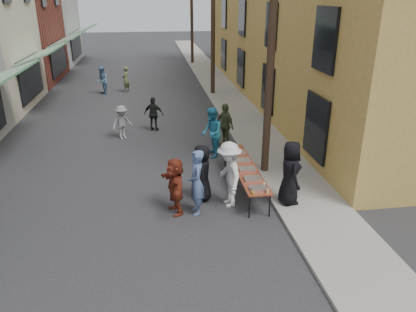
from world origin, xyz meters
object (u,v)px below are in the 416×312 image
object	(u,v)px
utility_pole_mid	(213,18)
server	(290,173)
utility_pole_near	(272,40)
utility_pole_far	(192,10)
guest_front_a	(202,173)
serving_table	(245,168)
guest_front_c	(212,133)
catering_tray_sausage	(258,188)

from	to	relation	value
utility_pole_mid	server	size ratio (longest dim) A/B	4.71
utility_pole_near	utility_pole_mid	world-z (taller)	same
utility_pole_mid	server	distance (m)	14.80
utility_pole_near	utility_pole_far	bearing A→B (deg)	90.00
utility_pole_mid	guest_front_a	size ratio (longest dim) A/B	5.12
guest_front_a	serving_table	bearing A→B (deg)	116.45
utility_pole_far	guest_front_c	size ratio (longest dim) A/B	4.68
catering_tray_sausage	guest_front_a	size ratio (longest dim) A/B	0.28
serving_table	guest_front_c	distance (m)	2.94
utility_pole_near	guest_front_c	world-z (taller)	utility_pole_near
utility_pole_mid	guest_front_a	xyz separation A→B (m)	(-2.42, -13.65, -3.62)
serving_table	catering_tray_sausage	world-z (taller)	catering_tray_sausage
utility_pole_far	guest_front_c	xyz separation A→B (m)	(-1.61, -22.22, -3.54)
utility_pole_near	utility_pole_far	size ratio (longest dim) A/B	1.00
utility_pole_near	catering_tray_sausage	distance (m)	4.71
serving_table	catering_tray_sausage	size ratio (longest dim) A/B	8.00
serving_table	server	xyz separation A→B (m)	(1.02, -1.31, 0.34)
serving_table	guest_front_a	xyz separation A→B (m)	(-1.45, -0.57, 0.17)
serving_table	guest_front_a	size ratio (longest dim) A/B	2.28
utility_pole_mid	utility_pole_near	bearing A→B (deg)	-90.00
catering_tray_sausage	guest_front_a	bearing A→B (deg)	143.14
utility_pole_mid	catering_tray_sausage	bearing A→B (deg)	-93.77
guest_front_a	server	size ratio (longest dim) A/B	0.92
utility_pole_far	guest_front_a	world-z (taller)	utility_pole_far
catering_tray_sausage	guest_front_a	world-z (taller)	guest_front_a
utility_pole_near	serving_table	xyz separation A→B (m)	(-0.97, -1.08, -3.79)
utility_pole_near	guest_front_c	xyz separation A→B (m)	(-1.61, 1.78, -3.54)
utility_pole_mid	catering_tray_sausage	distance (m)	15.22
utility_pole_near	utility_pole_mid	bearing A→B (deg)	90.00
server	catering_tray_sausage	bearing A→B (deg)	106.98
utility_pole_mid	utility_pole_far	bearing A→B (deg)	90.00
guest_front_c	serving_table	bearing A→B (deg)	11.99
utility_pole_far	server	xyz separation A→B (m)	(0.05, -26.39, -3.44)
guest_front_c	guest_front_a	bearing A→B (deg)	-13.91
utility_pole_near	server	size ratio (longest dim) A/B	4.71
utility_pole_near	utility_pole_mid	xyz separation A→B (m)	(0.00, 12.00, 0.00)
serving_table	catering_tray_sausage	bearing A→B (deg)	-90.00
guest_front_a	guest_front_c	world-z (taller)	guest_front_c
serving_table	server	distance (m)	1.69
utility_pole_far	server	size ratio (longest dim) A/B	4.71
guest_front_a	server	xyz separation A→B (m)	(2.47, -0.74, 0.18)
catering_tray_sausage	guest_front_c	world-z (taller)	guest_front_c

